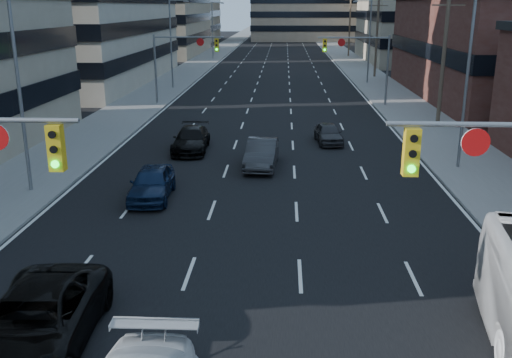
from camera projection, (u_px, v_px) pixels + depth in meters
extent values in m
cube|color=black|center=(279.00, 44.00, 131.20)|extent=(18.00, 300.00, 0.02)
cube|color=slate|center=(230.00, 44.00, 131.72)|extent=(5.00, 300.00, 0.15)
cube|color=slate|center=(329.00, 44.00, 130.64)|extent=(5.00, 300.00, 0.15)
cube|color=gray|center=(143.00, 8.00, 101.33)|extent=(20.00, 30.00, 16.00)
cube|color=gray|center=(439.00, 15.00, 87.86)|extent=(22.00, 28.00, 14.00)
cube|color=gray|center=(422.00, 17.00, 127.96)|extent=(22.00, 22.00, 12.00)
cube|color=gold|center=(56.00, 148.00, 13.29)|extent=(0.35, 0.28, 1.10)
cylinder|color=black|center=(52.00, 135.00, 13.04)|extent=(0.18, 0.06, 0.18)
cylinder|color=black|center=(54.00, 150.00, 13.14)|extent=(0.18, 0.06, 0.18)
cylinder|color=#0CE526|center=(55.00, 164.00, 13.24)|extent=(0.18, 0.06, 0.18)
cube|color=gold|center=(411.00, 152.00, 12.91)|extent=(0.35, 0.28, 1.10)
cylinder|color=black|center=(414.00, 139.00, 12.65)|extent=(0.18, 0.06, 0.18)
cylinder|color=black|center=(413.00, 154.00, 12.75)|extent=(0.18, 0.06, 0.18)
cylinder|color=#0CE526|center=(412.00, 169.00, 12.86)|extent=(0.18, 0.06, 0.18)
cylinder|color=white|center=(476.00, 142.00, 12.74)|extent=(0.64, 0.06, 0.64)
cylinder|color=slate|center=(155.00, 70.00, 49.55)|extent=(0.18, 0.18, 6.00)
cylinder|color=slate|center=(189.00, 37.00, 48.60)|extent=(6.00, 0.12, 0.12)
cube|color=gold|center=(217.00, 45.00, 48.68)|extent=(0.35, 0.28, 1.10)
cylinder|color=black|center=(216.00, 41.00, 48.42)|extent=(0.18, 0.06, 0.18)
cylinder|color=black|center=(217.00, 45.00, 48.53)|extent=(0.18, 0.06, 0.18)
cylinder|color=#0CE526|center=(217.00, 49.00, 48.63)|extent=(0.18, 0.06, 0.18)
cylinder|color=white|center=(200.00, 42.00, 48.64)|extent=(0.64, 0.06, 0.64)
cylinder|color=slate|center=(387.00, 71.00, 48.62)|extent=(0.18, 0.18, 6.00)
cylinder|color=slate|center=(354.00, 38.00, 47.95)|extent=(6.00, 0.12, 0.12)
cube|color=gold|center=(325.00, 45.00, 48.25)|extent=(0.35, 0.28, 1.10)
cylinder|color=black|center=(325.00, 41.00, 47.99)|extent=(0.18, 0.06, 0.18)
cylinder|color=black|center=(325.00, 46.00, 48.10)|extent=(0.18, 0.06, 0.18)
cylinder|color=#0CE526|center=(325.00, 50.00, 48.20)|extent=(0.18, 0.06, 0.18)
cylinder|color=white|center=(341.00, 42.00, 48.08)|extent=(0.64, 0.06, 0.64)
cylinder|color=#4C3D2D|center=(444.00, 49.00, 39.19)|extent=(0.28, 0.28, 11.00)
cube|color=#4C3D2D|center=(449.00, 5.00, 38.35)|extent=(2.20, 0.10, 0.10)
cylinder|color=#4C3D2D|center=(377.00, 31.00, 67.86)|extent=(0.28, 0.28, 11.00)
cube|color=#4C3D2D|center=(379.00, 6.00, 67.02)|extent=(2.20, 0.10, 0.10)
cylinder|color=#4C3D2D|center=(350.00, 24.00, 96.54)|extent=(0.28, 0.28, 11.00)
cube|color=#4C3D2D|center=(351.00, 0.00, 95.41)|extent=(2.20, 0.10, 0.10)
cube|color=#4C3D2D|center=(351.00, 6.00, 95.70)|extent=(2.20, 0.10, 0.10)
cylinder|color=slate|center=(20.00, 96.00, 25.25)|extent=(0.16, 0.16, 9.00)
cylinder|color=slate|center=(171.00, 45.00, 58.70)|extent=(0.16, 0.16, 9.00)
cylinder|color=slate|center=(178.00, 0.00, 57.38)|extent=(1.80, 0.10, 0.10)
cube|color=slate|center=(186.00, 1.00, 57.37)|extent=(0.50, 0.22, 0.14)
cylinder|color=slate|center=(212.00, 31.00, 92.15)|extent=(0.16, 0.16, 9.00)
cylinder|color=slate|center=(217.00, 3.00, 90.83)|extent=(1.80, 0.10, 0.10)
cube|color=slate|center=(222.00, 3.00, 90.82)|extent=(0.50, 0.22, 0.14)
cylinder|color=slate|center=(466.00, 84.00, 29.05)|extent=(0.16, 0.16, 9.00)
cylinder|color=slate|center=(369.00, 43.00, 62.50)|extent=(0.16, 0.16, 9.00)
cylinder|color=slate|center=(363.00, 1.00, 61.26)|extent=(1.80, 0.10, 0.10)
cube|color=slate|center=(356.00, 2.00, 61.32)|extent=(0.50, 0.22, 0.14)
imported|color=black|center=(35.00, 322.00, 14.14)|extent=(2.94, 5.90, 1.61)
imported|color=#0E1D39|center=(152.00, 183.00, 25.54)|extent=(1.93, 4.38, 1.47)
imported|color=#2D2D2F|center=(262.00, 154.00, 30.56)|extent=(1.81, 4.61, 1.49)
imported|color=black|center=(191.00, 140.00, 33.96)|extent=(2.13, 4.92, 1.41)
imported|color=#313033|center=(328.00, 133.00, 36.00)|extent=(1.84, 3.88, 1.28)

